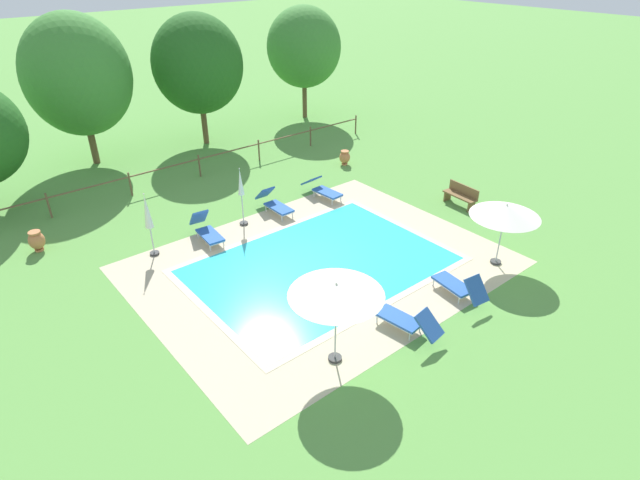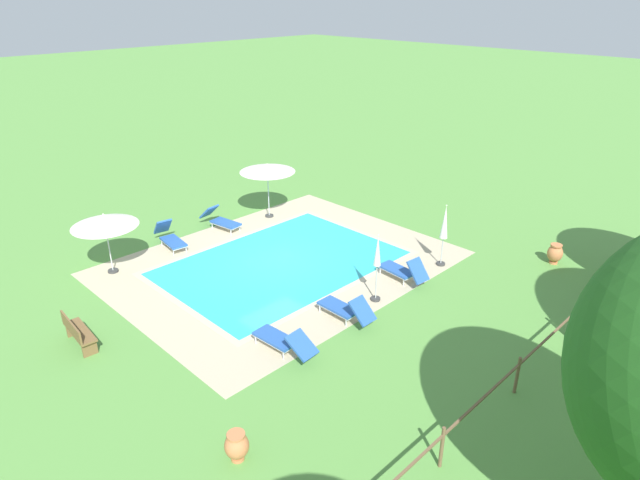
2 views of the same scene
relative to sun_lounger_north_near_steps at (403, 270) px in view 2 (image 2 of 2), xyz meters
The scene contains 17 objects.
ground_plane 4.48m from the sun_lounger_north_near_steps, 62.23° to the right, with size 160.00×160.00×0.00m, color #599342.
pool_deck_paving 4.48m from the sun_lounger_north_near_steps, 62.23° to the right, with size 11.66×9.17×0.01m, color #BCAD8E.
swimming_pool_water 4.48m from the sun_lounger_north_near_steps, 62.23° to the right, with size 8.17×5.67×0.01m, color #2DB7C6.
pool_coping_rim 4.48m from the sun_lounger_north_near_steps, 62.23° to the right, with size 8.65×6.15×0.01m.
sun_lounger_north_near_steps is the anchor object (origin of this frame).
sun_lounger_north_mid 8.33m from the sun_lounger_north_near_steps, 78.04° to the right, with size 0.87×2.01×0.90m.
sun_lounger_north_far 5.60m from the sun_lounger_north_near_steps, ahead, with size 0.73×2.06×0.79m.
sun_lounger_north_end 9.06m from the sun_lounger_north_near_steps, 62.55° to the right, with size 0.84×1.93×0.98m.
sun_lounger_south_near_corner 3.21m from the sun_lounger_north_near_steps, ahead, with size 0.60×1.93×0.92m.
patio_umbrella_open_foreground 10.32m from the sun_lounger_north_near_steps, 48.53° to the right, with size 2.25×2.25×2.23m.
patio_umbrella_open_by_bench 7.95m from the sun_lounger_north_near_steps, 94.02° to the right, with size 2.37×2.37×2.42m.
patio_umbrella_closed_row_west 2.27m from the sun_lounger_north_near_steps, behind, with size 0.32×0.32×2.34m.
patio_umbrella_closed_row_mid_west 2.01m from the sun_lounger_north_near_steps, ahead, with size 0.32×0.32×2.32m.
wooden_bench_lawn_side 10.31m from the sun_lounger_north_near_steps, 23.37° to the right, with size 0.55×1.53×0.87m.
terracotta_urn_near_fence 9.14m from the sun_lounger_north_near_steps, 14.83° to the left, with size 0.53×0.53×0.70m.
terracotta_urn_by_tree 5.86m from the sun_lounger_north_near_steps, 147.94° to the left, with size 0.55×0.55×0.75m.
perimeter_fence 6.11m from the sun_lounger_north_near_steps, 64.12° to the left, with size 19.76×0.08×1.05m.
Camera 2 is at (11.66, 13.68, 9.12)m, focal length 30.79 mm.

